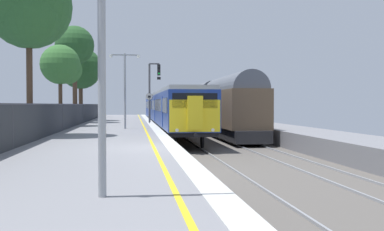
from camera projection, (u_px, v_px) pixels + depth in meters
The scene contains 12 objects.
ground at pixel (232, 162), 17.52m from camera, with size 17.40×110.00×1.21m.
commuter_train_at_platform at pixel (166, 108), 44.66m from camera, with size 2.83×42.31×3.81m.
freight_train_adjacent_track at pixel (216, 105), 40.25m from camera, with size 2.60×26.22×4.72m.
signal_gantry at pixel (152, 86), 41.25m from camera, with size 1.10×0.24×5.35m.
speed_limit_sign at pixel (149, 104), 38.97m from camera, with size 0.59×0.08×2.58m.
platform_lamp_near at pixel (102, 18), 7.92m from camera, with size 2.00×0.20×5.23m.
platform_lamp_mid at pixel (125, 84), 30.39m from camera, with size 2.00×0.20×5.01m.
platform_back_fence at pixel (12, 125), 16.45m from camera, with size 0.07×99.00×1.66m.
background_tree_left at pixel (62, 66), 33.94m from camera, with size 3.04×2.94×6.06m.
background_tree_centre at pixel (29, 9), 22.89m from camera, with size 4.32×4.32×8.77m.
background_tree_right at pixel (82, 69), 45.32m from camera, with size 4.15×4.15×7.31m.
background_tree_back at pixel (75, 47), 40.32m from camera, with size 3.43×3.43×8.58m.
Camera 1 is at (-1.12, -17.13, 1.62)m, focal length 42.74 mm.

